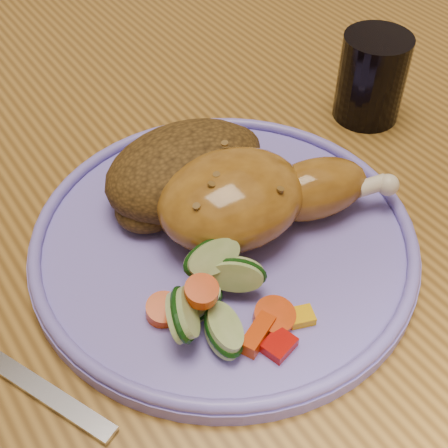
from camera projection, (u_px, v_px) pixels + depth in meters
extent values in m
cube|color=olive|center=(222.00, 151.00, 0.62)|extent=(0.90, 1.40, 0.04)
cube|color=brown|center=(205.00, 70.00, 1.41)|extent=(0.06, 0.06, 0.71)
cube|color=#4C2D16|center=(54.00, 121.00, 1.15)|extent=(0.42, 0.42, 0.04)
cylinder|color=#4C2D16|center=(27.00, 305.00, 1.14)|extent=(0.04, 0.04, 0.41)
cylinder|color=#4C2D16|center=(193.00, 224.00, 1.28)|extent=(0.04, 0.04, 0.41)
cylinder|color=#4C2D16|center=(112.00, 135.00, 1.48)|extent=(0.04, 0.04, 0.41)
cylinder|color=#776AD5|center=(224.00, 242.00, 0.50)|extent=(0.31, 0.31, 0.01)
torus|color=#776AD5|center=(224.00, 233.00, 0.49)|extent=(0.30, 0.30, 0.01)
ellipsoid|color=#96631F|center=(231.00, 199.00, 0.48)|extent=(0.13, 0.11, 0.06)
ellipsoid|color=#96631F|center=(314.00, 189.00, 0.50)|extent=(0.10, 0.07, 0.05)
sphere|color=beige|center=(388.00, 185.00, 0.50)|extent=(0.02, 0.02, 0.02)
ellipsoid|color=#4E3413|center=(185.00, 169.00, 0.51)|extent=(0.14, 0.10, 0.06)
ellipsoid|color=#4E3413|center=(223.00, 151.00, 0.54)|extent=(0.07, 0.05, 0.04)
ellipsoid|color=#4E3413|center=(150.00, 207.00, 0.50)|extent=(0.06, 0.05, 0.03)
cube|color=#A50A05|center=(279.00, 345.00, 0.42)|extent=(0.03, 0.02, 0.01)
cube|color=#E5A507|center=(301.00, 317.00, 0.43)|extent=(0.02, 0.02, 0.01)
cylinder|color=red|center=(164.00, 310.00, 0.44)|extent=(0.03, 0.03, 0.01)
cylinder|color=red|center=(201.00, 291.00, 0.42)|extent=(0.02, 0.02, 0.01)
cube|color=red|center=(258.00, 335.00, 0.42)|extent=(0.03, 0.02, 0.01)
cylinder|color=red|center=(274.00, 317.00, 0.43)|extent=(0.03, 0.03, 0.01)
cylinder|color=#B0C17D|center=(183.00, 314.00, 0.41)|extent=(0.05, 0.05, 0.04)
cylinder|color=#B0C17D|center=(212.00, 257.00, 0.44)|extent=(0.04, 0.04, 0.04)
cylinder|color=#B0C17D|center=(235.00, 274.00, 0.44)|extent=(0.05, 0.05, 0.04)
cylinder|color=#B0C17D|center=(224.00, 330.00, 0.42)|extent=(0.05, 0.05, 0.02)
cylinder|color=#B0C17D|center=(195.00, 304.00, 0.44)|extent=(0.04, 0.05, 0.02)
cube|color=silver|center=(42.00, 391.00, 0.41)|extent=(0.06, 0.11, 0.00)
cylinder|color=black|center=(372.00, 78.00, 0.59)|extent=(0.06, 0.06, 0.09)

